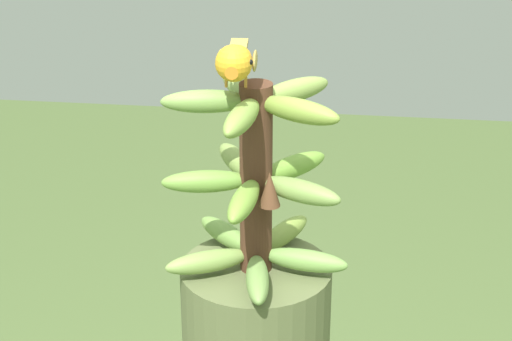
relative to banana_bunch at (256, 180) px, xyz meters
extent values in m
cylinder|color=#4C2D1E|center=(0.00, 0.00, 0.00)|extent=(0.06, 0.06, 0.34)
ellipsoid|color=olive|center=(-0.08, 0.04, -0.14)|extent=(0.15, 0.10, 0.04)
ellipsoid|color=#6E9644|center=(-0.06, -0.06, -0.14)|extent=(0.13, 0.13, 0.04)
ellipsoid|color=#7D9D4B|center=(0.04, -0.08, -0.14)|extent=(0.10, 0.15, 0.04)
ellipsoid|color=olive|center=(0.09, 0.01, -0.14)|extent=(0.15, 0.06, 0.04)
ellipsoid|color=#739D4A|center=(0.01, 0.09, -0.14)|extent=(0.06, 0.15, 0.04)
ellipsoid|color=olive|center=(0.02, -0.08, 0.00)|extent=(0.07, 0.15, 0.04)
ellipsoid|color=olive|center=(0.08, -0.01, 0.00)|extent=(0.15, 0.05, 0.04)
ellipsoid|color=#769648|center=(0.03, 0.08, 0.00)|extent=(0.10, 0.15, 0.04)
ellipsoid|color=#6F9E38|center=(-0.06, 0.06, 0.00)|extent=(0.14, 0.13, 0.04)
ellipsoid|color=olive|center=(-0.07, -0.04, 0.00)|extent=(0.15, 0.11, 0.04)
ellipsoid|color=#7D9E43|center=(0.08, -0.01, 0.14)|extent=(0.15, 0.06, 0.04)
ellipsoid|color=olive|center=(0.04, 0.07, 0.14)|extent=(0.10, 0.15, 0.04)
ellipsoid|color=olive|center=(-0.06, 0.06, 0.14)|extent=(0.13, 0.13, 0.04)
ellipsoid|color=#7C964B|center=(-0.07, -0.04, 0.14)|extent=(0.15, 0.10, 0.04)
ellipsoid|color=#729747|center=(0.01, -0.08, 0.14)|extent=(0.06, 0.15, 0.04)
cone|color=brown|center=(0.04, 0.03, 0.00)|extent=(0.04, 0.04, 0.06)
cylinder|color=#C68933|center=(0.02, -0.05, 0.18)|extent=(0.00, 0.01, 0.02)
cylinder|color=#C68933|center=(0.02, -0.01, 0.18)|extent=(0.00, 0.01, 0.02)
ellipsoid|color=orange|center=(0.02, -0.03, 0.21)|extent=(0.11, 0.06, 0.05)
ellipsoid|color=olive|center=(0.02, -0.06, 0.21)|extent=(0.08, 0.01, 0.03)
ellipsoid|color=olive|center=(0.01, 0.00, 0.21)|extent=(0.08, 0.01, 0.03)
cube|color=olive|center=(-0.06, -0.04, 0.22)|extent=(0.06, 0.03, 0.01)
sphere|color=gold|center=(0.07, -0.03, 0.23)|extent=(0.06, 0.06, 0.06)
sphere|color=black|center=(0.07, 0.00, 0.23)|extent=(0.01, 0.01, 0.01)
cone|color=orange|center=(0.10, -0.02, 0.23)|extent=(0.03, 0.02, 0.02)
camera|label=1|loc=(1.40, 0.17, 0.65)|focal=64.70mm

